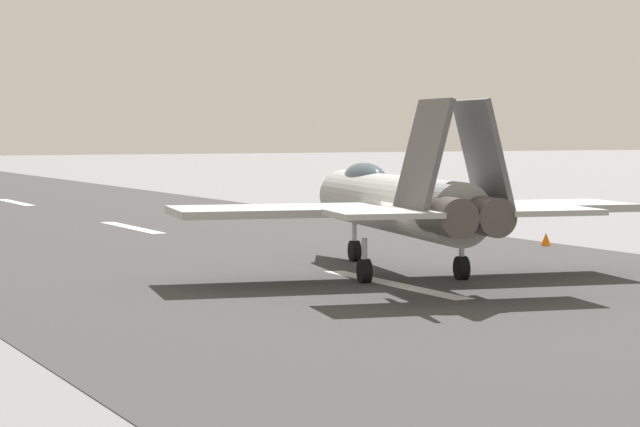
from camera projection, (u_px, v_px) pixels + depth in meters
ground_plane at (396, 285)px, 38.86m from camera, size 400.00×400.00×0.00m
runway_strip at (397, 285)px, 38.84m from camera, size 240.00×26.00×0.02m
fighter_jet at (396, 202)px, 41.31m from camera, size 16.40×15.15×5.60m
marker_cone_mid at (546, 239)px, 51.91m from camera, size 0.44×0.44×0.55m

